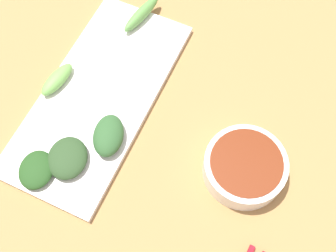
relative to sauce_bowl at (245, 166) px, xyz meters
name	(u,v)px	position (x,y,z in m)	size (l,w,h in m)	color
tabletop	(156,124)	(0.16, -0.02, -0.03)	(2.10, 2.10, 0.02)	#A07C47
sauce_bowl	(245,166)	(0.00, 0.00, 0.00)	(0.13, 0.13, 0.04)	white
serving_plate	(99,97)	(0.27, -0.02, -0.02)	(0.18, 0.39, 0.01)	white
broccoli_stalk_0	(142,14)	(0.28, -0.20, 0.00)	(0.02, 0.10, 0.02)	#5E9E49
broccoli_leafy_1	(36,170)	(0.29, 0.14, 0.00)	(0.05, 0.06, 0.02)	#234B1D
broccoli_stalk_2	(57,79)	(0.35, -0.01, 0.00)	(0.03, 0.07, 0.02)	#6FB450
broccoli_leafy_3	(68,158)	(0.26, 0.10, 0.00)	(0.06, 0.07, 0.02)	#2B4925
broccoli_leafy_4	(108,136)	(0.22, 0.04, 0.00)	(0.05, 0.07, 0.03)	#2E5B2D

